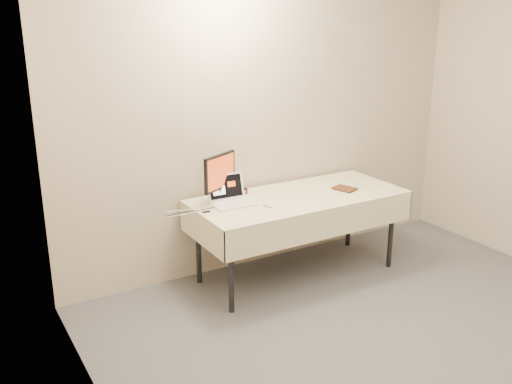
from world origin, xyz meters
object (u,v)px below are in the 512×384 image
table (299,203)px  monitor (220,174)px  laptop (230,197)px  book (340,181)px

table → monitor: monitor is taller
laptop → monitor: 0.20m
monitor → book: (1.03, -0.28, -0.14)m
monitor → table: bearing=-43.7°
monitor → book: monitor is taller
table → book: (0.38, -0.09, 0.16)m
laptop → book: 1.00m
table → book: 0.42m
laptop → book: bearing=-10.1°
monitor → book: bearing=-42.2°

